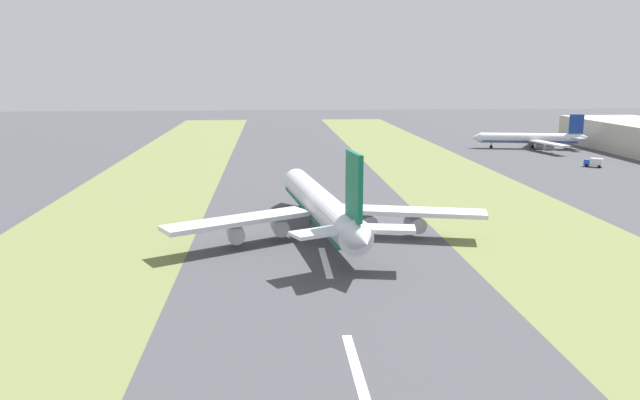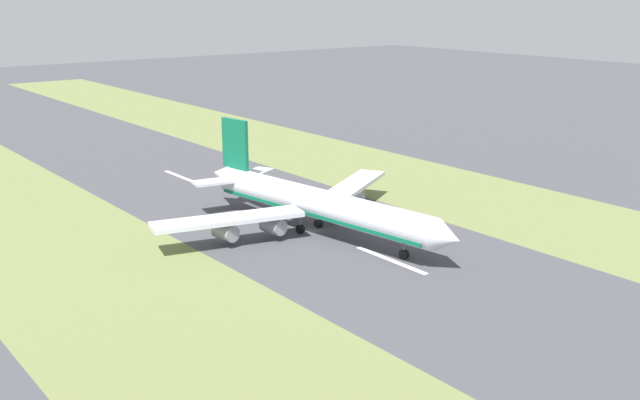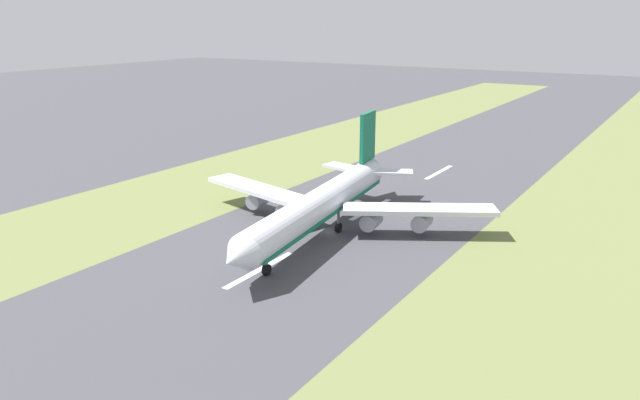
# 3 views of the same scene
# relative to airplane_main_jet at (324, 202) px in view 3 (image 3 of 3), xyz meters

# --- Properties ---
(ground_plane) EXTENTS (800.00, 800.00, 0.00)m
(ground_plane) POSITION_rel_airplane_main_jet_xyz_m (-0.89, -0.72, -6.02)
(ground_plane) COLOR #424247
(grass_median_west) EXTENTS (40.00, 600.00, 0.01)m
(grass_median_west) POSITION_rel_airplane_main_jet_xyz_m (-45.89, -0.72, -6.02)
(grass_median_west) COLOR olive
(grass_median_west) RESTS_ON ground
(grass_median_east) EXTENTS (40.00, 600.00, 0.01)m
(grass_median_east) POSITION_rel_airplane_main_jet_xyz_m (44.11, -0.72, -6.02)
(grass_median_east) COLOR olive
(grass_median_east) RESTS_ON ground
(centreline_dash_near) EXTENTS (1.20, 18.00, 0.01)m
(centreline_dash_near) POSITION_rel_airplane_main_jet_xyz_m (-0.89, -58.11, -6.01)
(centreline_dash_near) COLOR silver
(centreline_dash_near) RESTS_ON ground
(centreline_dash_mid) EXTENTS (1.20, 18.00, 0.01)m
(centreline_dash_mid) POSITION_rel_airplane_main_jet_xyz_m (-0.89, -18.11, -6.01)
(centreline_dash_mid) COLOR silver
(centreline_dash_mid) RESTS_ON ground
(centreline_dash_far) EXTENTS (1.20, 18.00, 0.01)m
(centreline_dash_far) POSITION_rel_airplane_main_jet_xyz_m (-0.89, 21.89, -6.01)
(centreline_dash_far) COLOR silver
(centreline_dash_far) RESTS_ON ground
(airplane_main_jet) EXTENTS (63.55, 67.13, 20.20)m
(airplane_main_jet) POSITION_rel_airplane_main_jet_xyz_m (0.00, 0.00, 0.00)
(airplane_main_jet) COLOR silver
(airplane_main_jet) RESTS_ON ground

